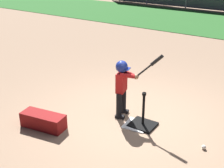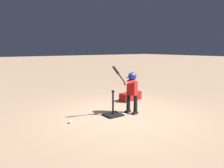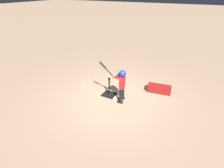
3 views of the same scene
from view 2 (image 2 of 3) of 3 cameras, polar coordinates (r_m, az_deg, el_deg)
The scene contains 6 objects.
ground_plane at distance 5.99m, azimuth 2.55°, elevation -8.11°, with size 90.00×90.00×0.00m, color #93755B.
home_plate at distance 6.05m, azimuth 0.74°, elevation -7.83°, with size 0.44×0.44×0.02m, color white.
batting_tee at distance 5.92m, azimuth 0.26°, elevation -7.45°, with size 0.47×0.42×0.69m.
batter_child at distance 5.99m, azimuth 5.08°, elevation -0.87°, with size 0.89×0.37×1.37m.
baseball at distance 5.45m, azimuth -10.88°, elevation -9.68°, with size 0.07×0.07×0.07m, color white.
equipment_bag at distance 7.63m, azimuth 4.87°, elevation -3.22°, with size 0.84×0.32×0.28m, color maroon.
Camera 2 is at (3.57, 4.46, 1.80)m, focal length 35.00 mm.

